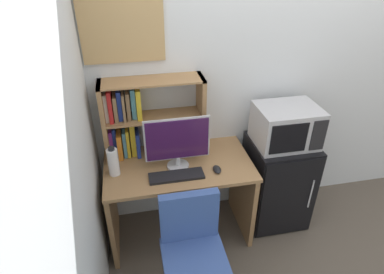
# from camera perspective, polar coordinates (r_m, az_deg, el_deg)

# --- Properties ---
(wall_back) EXTENTS (6.40, 0.04, 2.60)m
(wall_back) POSITION_cam_1_polar(r_m,az_deg,el_deg) (3.06, 23.26, 11.01)
(wall_back) COLOR silver
(wall_back) RESTS_ON ground_plane
(desk) EXTENTS (1.13, 0.63, 0.74)m
(desk) POSITION_cam_1_polar(r_m,az_deg,el_deg) (2.69, -2.25, -8.72)
(desk) COLOR #997047
(desk) RESTS_ON ground_plane
(hutch_bookshelf) EXTENTS (0.77, 0.23, 0.62)m
(hutch_bookshelf) POSITION_cam_1_polar(r_m,az_deg,el_deg) (2.53, -9.38, 3.41)
(hutch_bookshelf) COLOR #997047
(hutch_bookshelf) RESTS_ON desk
(monitor) EXTENTS (0.48, 0.17, 0.41)m
(monitor) POSITION_cam_1_polar(r_m,az_deg,el_deg) (2.39, -2.56, -0.77)
(monitor) COLOR #B7B7BC
(monitor) RESTS_ON desk
(keyboard) EXTENTS (0.40, 0.13, 0.02)m
(keyboard) POSITION_cam_1_polar(r_m,az_deg,el_deg) (2.41, -2.72, -6.76)
(keyboard) COLOR black
(keyboard) RESTS_ON desk
(computer_mouse) EXTENTS (0.06, 0.10, 0.03)m
(computer_mouse) POSITION_cam_1_polar(r_m,az_deg,el_deg) (2.47, 4.36, -5.62)
(computer_mouse) COLOR black
(computer_mouse) RESTS_ON desk
(water_bottle) EXTENTS (0.08, 0.08, 0.23)m
(water_bottle) POSITION_cam_1_polar(r_m,az_deg,el_deg) (2.44, -13.51, -4.20)
(water_bottle) COLOR silver
(water_bottle) RESTS_ON desk
(mini_fridge) EXTENTS (0.51, 0.51, 0.80)m
(mini_fridge) POSITION_cam_1_polar(r_m,az_deg,el_deg) (3.01, 14.51, -7.44)
(mini_fridge) COLOR black
(mini_fridge) RESTS_ON ground_plane
(microwave) EXTENTS (0.48, 0.38, 0.32)m
(microwave) POSITION_cam_1_polar(r_m,az_deg,el_deg) (2.70, 16.03, 1.91)
(microwave) COLOR #ADADB2
(microwave) RESTS_ON mini_fridge
(desk_chair) EXTENTS (0.46, 0.46, 0.89)m
(desk_chair) POSITION_cam_1_polar(r_m,az_deg,el_deg) (2.31, 0.19, -21.00)
(desk_chair) COLOR black
(desk_chair) RESTS_ON ground_plane
(wall_corkboard) EXTENTS (0.57, 0.02, 0.55)m
(wall_corkboard) POSITION_cam_1_polar(r_m,az_deg,el_deg) (2.39, -12.14, 18.86)
(wall_corkboard) COLOR tan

